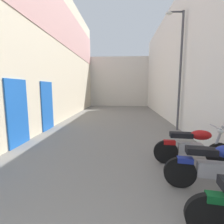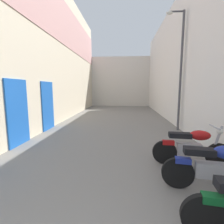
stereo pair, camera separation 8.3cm
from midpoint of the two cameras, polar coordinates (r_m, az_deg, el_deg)
ground_plane at (r=7.22m, az=0.64°, el=-7.22°), size 34.56×34.56×0.00m
building_left at (r=9.87m, az=-19.05°, el=19.66°), size 0.45×18.56×7.87m
building_right at (r=9.49m, az=22.48°, el=15.63°), size 0.45×18.56×6.51m
building_far_end at (r=19.26m, az=3.00°, el=10.14°), size 9.15×2.00×5.23m
motorcycle_third at (r=3.72m, az=32.24°, el=-15.35°), size 1.84×0.58×1.04m
motorcycle_fourth at (r=4.64m, az=25.91°, el=-10.35°), size 1.85×0.58×1.04m
street_lamp at (r=8.16m, az=22.14°, el=15.02°), size 0.79×0.18×5.14m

